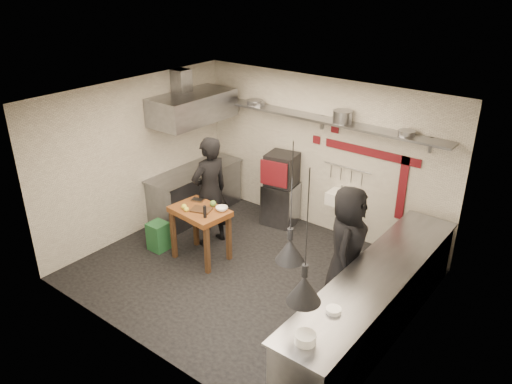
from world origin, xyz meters
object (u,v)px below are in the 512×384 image
Objects in this scene: oven_stand at (281,204)px; combi_oven at (282,169)px; chef_right at (347,245)px; chef_left at (210,192)px; prep_table at (201,234)px; green_bin at (159,236)px.

oven_stand is 0.69m from combi_oven.
chef_right reaches higher than oven_stand.
chef_left is at bearing -121.62° from oven_stand.
combi_oven reaches higher than prep_table.
chef_left is (0.56, 0.74, 0.73)m from green_bin.
combi_oven is 0.63× the size of prep_table.
oven_stand is 2.54m from chef_right.
prep_table is at bearing -108.58° from combi_oven.
prep_table reaches higher than green_bin.
green_bin is (-1.07, -2.12, -0.84)m from combi_oven.
green_bin is 0.26× the size of chef_left.
prep_table is 2.49m from chef_right.
combi_oven is 2.00m from prep_table.
combi_oven is at bearing 105.19° from oven_stand.
oven_stand is at bearing 38.93° from chef_right.
combi_oven reaches higher than green_bin.
green_bin is 0.85m from prep_table.
oven_stand is at bearing -74.81° from combi_oven.
prep_table is at bearing 83.25° from chef_right.
oven_stand is at bearing 168.91° from chef_left.
combi_oven reaches higher than oven_stand.
chef_right is at bearing -42.53° from oven_stand.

